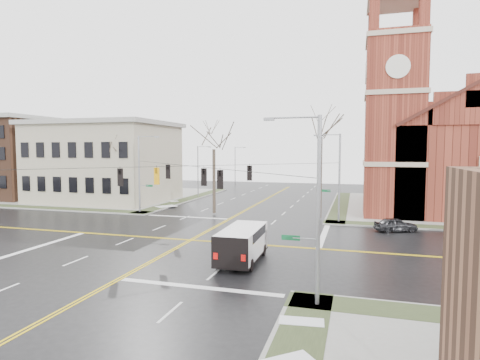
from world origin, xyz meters
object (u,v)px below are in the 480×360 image
(streetlight_north_a, at_px, (199,169))
(cargo_van, at_px, (243,241))
(church, at_px, (455,142))
(signal_pole_se, at_px, (315,205))
(parked_car_b, at_px, (466,230))
(streetlight_north_b, at_px, (236,165))
(signal_pole_nw, at_px, (140,172))
(parked_car_a, at_px, (396,225))
(tree_nw_far, at_px, (122,149))
(signal_pole_ne, at_px, (338,175))
(tree_ne, at_px, (321,132))
(tree_nw_near, at_px, (214,145))

(streetlight_north_a, bearing_deg, cargo_van, -63.20)
(church, height_order, cargo_van, church)
(signal_pole_se, xyz_separation_m, parked_car_b, (11.16, 19.71, -4.39))
(streetlight_north_a, distance_m, parked_car_b, 38.79)
(streetlight_north_b, bearing_deg, signal_pole_nw, -91.05)
(parked_car_a, bearing_deg, tree_nw_far, 59.84)
(signal_pole_ne, xyz_separation_m, streetlight_north_b, (-21.97, 36.50, -0.48))
(signal_pole_se, bearing_deg, parked_car_b, 60.49)
(cargo_van, relative_size, tree_ne, 0.46)
(parked_car_a, bearing_deg, tree_ne, 36.90)
(signal_pole_ne, height_order, tree_ne, tree_ne)
(signal_pole_nw, xyz_separation_m, tree_nw_near, (8.64, 1.60, 3.13))
(signal_pole_se, bearing_deg, tree_ne, 94.37)
(tree_nw_near, bearing_deg, signal_pole_ne, -6.50)
(signal_pole_ne, distance_m, tree_nw_near, 14.44)
(streetlight_north_b, relative_size, parked_car_a, 2.10)
(streetlight_north_a, distance_m, tree_nw_far, 15.09)
(signal_pole_se, bearing_deg, tree_nw_near, 119.66)
(signal_pole_ne, relative_size, streetlight_north_a, 1.12)
(church, bearing_deg, signal_pole_nw, -159.79)
(parked_car_a, bearing_deg, tree_nw_near, 56.27)
(signal_pole_nw, bearing_deg, tree_nw_far, 148.10)
(church, height_order, tree_ne, church)
(tree_nw_near, bearing_deg, signal_pole_nw, -169.53)
(signal_pole_ne, height_order, parked_car_b, signal_pole_ne)
(church, distance_m, parked_car_b, 18.49)
(signal_pole_nw, distance_m, tree_ne, 21.31)
(church, distance_m, streetlight_north_b, 42.53)
(signal_pole_nw, relative_size, tree_ne, 0.69)
(signal_pole_nw, xyz_separation_m, streetlight_north_a, (0.67, 16.50, -0.48))
(streetlight_north_a, distance_m, streetlight_north_b, 20.00)
(tree_nw_far, relative_size, tree_ne, 0.80)
(streetlight_north_a, bearing_deg, signal_pole_nw, -92.32)
(streetlight_north_a, bearing_deg, parked_car_b, -30.85)
(church, height_order, tree_nw_near, church)
(streetlight_north_a, xyz_separation_m, tree_nw_far, (-4.67, -14.01, 3.11))
(cargo_van, distance_m, tree_nw_near, 20.92)
(streetlight_north_b, relative_size, parked_car_b, 2.37)
(church, bearing_deg, streetlight_north_b, 146.75)
(parked_car_a, distance_m, parked_car_b, 5.75)
(cargo_van, bearing_deg, tree_nw_far, 137.36)
(streetlight_north_b, bearing_deg, signal_pole_ne, -58.95)
(streetlight_north_a, relative_size, parked_car_a, 2.10)
(cargo_van, bearing_deg, church, 56.25)
(signal_pole_ne, xyz_separation_m, tree_nw_near, (-14.01, 1.60, 3.13))
(streetlight_north_b, bearing_deg, church, -33.25)
(parked_car_b, distance_m, tree_nw_far, 38.88)
(streetlight_north_a, xyz_separation_m, streetlight_north_b, (0.00, 20.00, 0.00))
(streetlight_north_a, bearing_deg, streetlight_north_b, 90.00)
(church, xyz_separation_m, parked_car_a, (-8.02, -16.26, -7.78))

